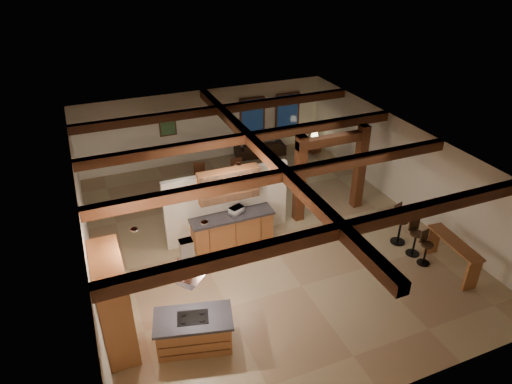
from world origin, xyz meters
TOP-DOWN VIEW (x-y plane):
  - ground at (0.00, 0.00)m, footprint 12.00×12.00m
  - room_walls at (0.00, 0.00)m, footprint 12.00×12.00m
  - ceiling_beams at (0.00, 0.00)m, footprint 10.00×12.00m
  - timber_posts at (2.50, 0.50)m, footprint 2.50×0.30m
  - partition_wall at (-1.00, 0.50)m, footprint 3.80×0.18m
  - pantry_cabinet at (-4.67, -2.60)m, footprint 0.67×1.60m
  - back_counter at (-1.00, 0.11)m, footprint 2.50×0.66m
  - upper_display_cabinet at (-1.00, 0.31)m, footprint 1.80×0.36m
  - range_hood at (-3.14, -3.32)m, footprint 1.10×1.10m
  - back_windows at (2.80, 5.93)m, footprint 2.70×0.07m
  - framed_art at (-1.50, 5.94)m, footprint 0.65×0.05m
  - recessed_cans at (-2.53, -1.93)m, footprint 3.16×2.46m
  - kitchen_island at (-3.14, -3.32)m, footprint 1.89×1.30m
  - dining_table at (-0.41, 2.91)m, footprint 1.94×1.12m
  - sofa at (2.17, 5.50)m, footprint 2.14×1.00m
  - microwave at (-0.85, 0.11)m, footprint 0.50×0.42m
  - bar_counter at (4.06, -3.42)m, footprint 0.62×1.85m
  - side_table at (4.40, 4.91)m, footprint 0.55×0.55m
  - table_lamp at (4.40, 4.91)m, footprint 0.30×0.30m
  - bar_stool_a at (3.61, -2.90)m, footprint 0.36×0.37m
  - bar_stool_b at (3.63, -2.42)m, footprint 0.39×0.39m
  - bar_stool_c at (3.57, -1.78)m, footprint 0.47×0.48m
  - dining_chairs at (-0.41, 2.91)m, footprint 1.94×1.94m

SIDE VIEW (x-z plane):
  - ground at x=0.00m, z-range 0.00..0.00m
  - side_table at x=4.40m, z-range 0.00..0.55m
  - sofa at x=2.17m, z-range 0.00..0.60m
  - dining_table at x=-0.41m, z-range 0.00..0.67m
  - kitchen_island at x=-3.14m, z-range 0.00..0.86m
  - back_counter at x=-1.00m, z-range 0.01..0.95m
  - bar_stool_a at x=3.61m, z-range 0.01..1.04m
  - bar_stool_b at x=3.63m, z-range 0.01..1.14m
  - dining_chairs at x=-0.41m, z-range 0.01..1.15m
  - bar_stool_c at x=3.57m, z-range 0.01..1.27m
  - bar_counter at x=4.06m, z-range 0.17..1.12m
  - table_lamp at x=4.40m, z-range 0.62..0.98m
  - microwave at x=-0.85m, z-range 0.94..1.17m
  - partition_wall at x=-1.00m, z-range 0.00..2.20m
  - pantry_cabinet at x=-4.67m, z-range 0.00..2.40m
  - back_windows at x=2.80m, z-range 0.65..2.35m
  - framed_art at x=-1.50m, z-range 1.27..2.12m
  - timber_posts at x=2.50m, z-range 0.31..3.21m
  - room_walls at x=0.00m, z-range -4.22..7.78m
  - range_hood at x=-3.14m, z-range 1.08..2.48m
  - upper_display_cabinet at x=-1.00m, z-range 1.37..2.33m
  - ceiling_beams at x=0.00m, z-range 2.62..2.90m
  - recessed_cans at x=-2.53m, z-range 2.85..2.89m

